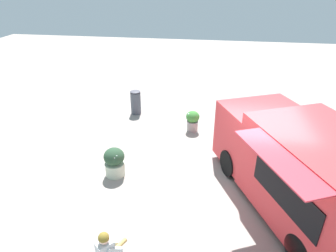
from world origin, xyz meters
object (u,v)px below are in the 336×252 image
object	(u,v)px
planter_flowering_near	(115,162)
trash_bin	(136,102)
planter_flowering_far	(193,120)
food_truck	(305,173)

from	to	relation	value
planter_flowering_near	trash_bin	world-z (taller)	trash_bin
planter_flowering_far	trash_bin	bearing A→B (deg)	-25.79
planter_flowering_far	trash_bin	distance (m)	2.70
food_truck	trash_bin	world-z (taller)	food_truck
food_truck	planter_flowering_near	xyz separation A→B (m)	(4.85, -0.70, -0.65)
planter_flowering_near	food_truck	bearing A→B (deg)	171.81
planter_flowering_near	planter_flowering_far	size ratio (longest dim) A/B	1.12
planter_flowering_near	trash_bin	bearing A→B (deg)	-83.70
food_truck	planter_flowering_far	size ratio (longest dim) A/B	7.58
trash_bin	planter_flowering_far	bearing A→B (deg)	154.21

